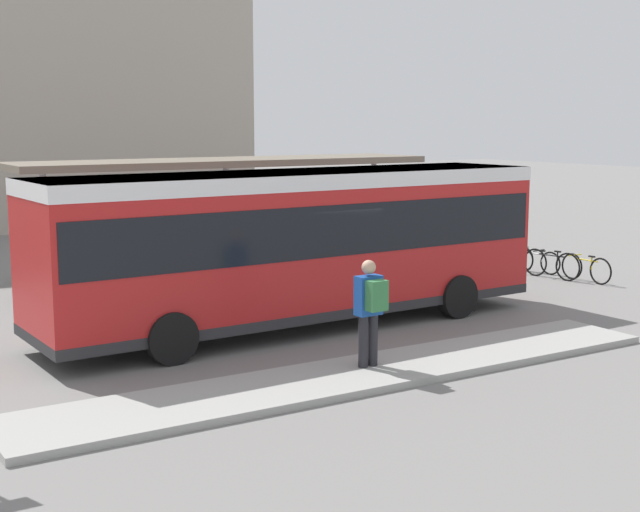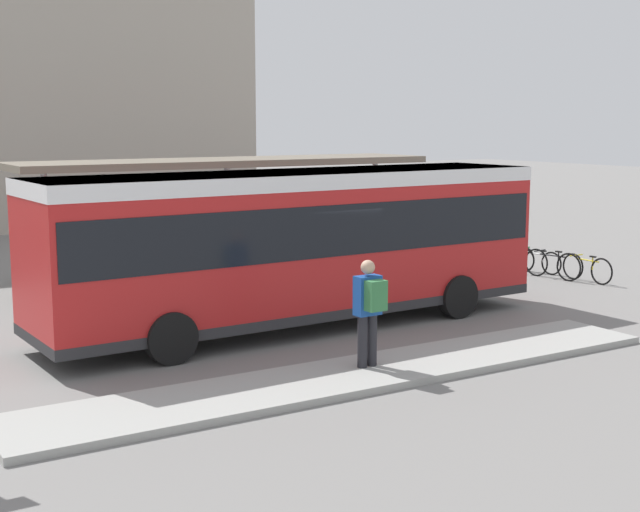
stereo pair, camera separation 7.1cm
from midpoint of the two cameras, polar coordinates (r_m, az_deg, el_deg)
ground_plane at (r=18.44m, az=-1.32°, el=-4.57°), size 120.00×120.00×0.00m
curb_island at (r=14.88m, az=2.63°, el=-7.58°), size 11.77×1.80×0.12m
city_bus at (r=18.11m, az=-1.32°, el=1.21°), size 10.90×2.86×3.21m
pedestrian_waiting at (r=14.86m, az=3.31°, el=-3.23°), size 0.45×0.47×1.81m
bicycle_yellow at (r=24.53m, az=16.80°, el=-0.77°), size 0.48×1.67×0.72m
bicycle_black at (r=24.80m, az=14.72°, el=-0.52°), size 0.48×1.80×0.78m
bicycle_white at (r=25.64m, az=13.85°, el=-0.32°), size 0.48×1.52×0.66m
bicycle_green at (r=26.15m, az=12.36°, el=-0.03°), size 0.48×1.67×0.72m
station_shelter at (r=24.58m, az=-5.90°, el=5.85°), size 11.67×2.70×3.19m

